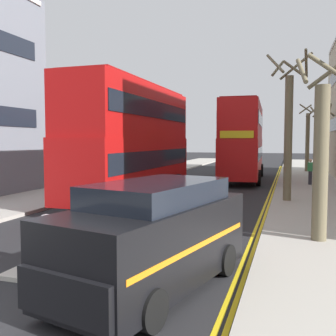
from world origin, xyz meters
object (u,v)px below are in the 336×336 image
object	(u,v)px
keep_left_bollard	(49,241)
double_decker_bus_away	(133,138)
pedestrian_far	(310,171)
double_decker_bus_oncoming	(243,139)
taxi_minivan	(151,237)

from	to	relation	value
keep_left_bollard	double_decker_bus_away	bearing A→B (deg)	101.73
double_decker_bus_away	pedestrian_far	distance (m)	12.24
double_decker_bus_oncoming	pedestrian_far	xyz separation A→B (m)	(4.56, -2.69, -2.04)
keep_left_bollard	taxi_minivan	world-z (taller)	taxi_minivan
pedestrian_far	double_decker_bus_away	bearing A→B (deg)	-135.36
double_decker_bus_oncoming	pedestrian_far	size ratio (longest dim) A/B	6.73
double_decker_bus_oncoming	taxi_minivan	bearing A→B (deg)	-87.93
taxi_minivan	pedestrian_far	distance (m)	19.48
double_decker_bus_oncoming	taxi_minivan	xyz separation A→B (m)	(0.79, -21.80, -1.96)
double_decker_bus_oncoming	taxi_minivan	world-z (taller)	double_decker_bus_oncoming
double_decker_bus_away	double_decker_bus_oncoming	bearing A→B (deg)	70.15
double_decker_bus_oncoming	double_decker_bus_away	bearing A→B (deg)	-109.85
double_decker_bus_away	pedestrian_far	size ratio (longest dim) A/B	6.68
double_decker_bus_away	double_decker_bus_oncoming	xyz separation A→B (m)	(4.03, 11.17, 0.00)
keep_left_bollard	taxi_minivan	xyz separation A→B (m)	(2.75, -0.65, 0.46)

